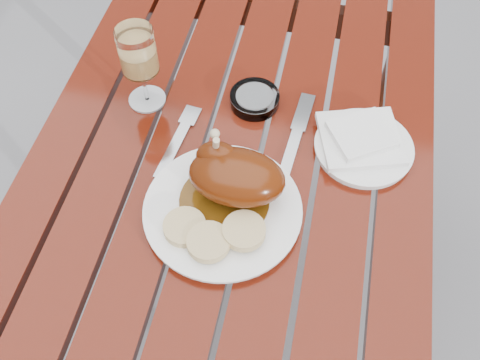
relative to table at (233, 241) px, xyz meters
name	(u,v)px	position (x,y,z in m)	size (l,w,h in m)	color
ground	(234,297)	(0.00, 0.00, -0.38)	(60.00, 60.00, 0.00)	slate
table	(233,241)	(0.00, 0.00, 0.00)	(0.80, 1.20, 0.75)	#65190C
dinner_plate	(223,211)	(0.02, -0.14, 0.38)	(0.29, 0.29, 0.02)	white
roast_duck	(233,175)	(0.03, -0.10, 0.44)	(0.19, 0.17, 0.13)	#4F2E09
bread_dumplings	(212,233)	(0.01, -0.20, 0.41)	(0.18, 0.11, 0.03)	#D0BB7F
wine_glass	(141,68)	(-0.21, 0.11, 0.47)	(0.08, 0.08, 0.19)	#F8C570
side_plate	(363,148)	(0.26, 0.06, 0.38)	(0.20, 0.20, 0.02)	white
napkin	(360,139)	(0.25, 0.07, 0.40)	(0.16, 0.15, 0.01)	white
ashtray	(255,99)	(0.02, 0.14, 0.39)	(0.11, 0.11, 0.03)	#B2B7BC
fork	(176,144)	(-0.11, 0.00, 0.38)	(0.02, 0.18, 0.01)	gray
knife	(291,150)	(0.12, 0.03, 0.38)	(0.02, 0.23, 0.01)	gray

